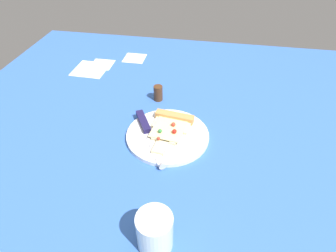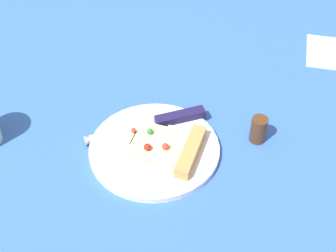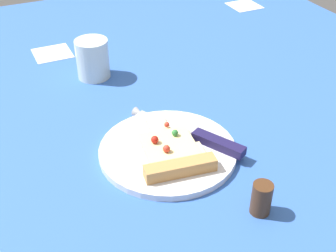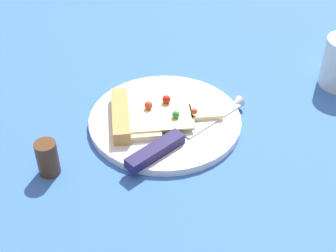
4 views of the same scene
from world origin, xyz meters
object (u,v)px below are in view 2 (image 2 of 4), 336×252
object	(u,v)px
napkin	(335,53)
knife	(158,122)
pepper_shaker	(259,130)
pizza_slice	(167,147)
plate	(154,149)

from	to	relation	value
napkin	knife	bearing A→B (deg)	-47.74
pepper_shaker	knife	bearing A→B (deg)	-87.88
pizza_slice	pepper_shaker	xyz separation A→B (cm)	(-7.03, 16.10, 0.68)
pizza_slice	pepper_shaker	bearing A→B (deg)	-58.67
knife	plate	bearing A→B (deg)	156.03
plate	napkin	distance (cm)	51.86
pepper_shaker	napkin	world-z (taller)	pepper_shaker
pizza_slice	pepper_shaker	world-z (taller)	pepper_shaker
pizza_slice	pepper_shaker	size ratio (longest dim) A/B	3.41
pepper_shaker	pizza_slice	bearing A→B (deg)	-66.42
plate	pepper_shaker	world-z (taller)	pepper_shaker
plate	pizza_slice	size ratio (longest dim) A/B	1.33
plate	pepper_shaker	bearing A→B (deg)	109.67
knife	pepper_shaker	size ratio (longest dim) A/B	4.10
plate	pepper_shaker	size ratio (longest dim) A/B	4.53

